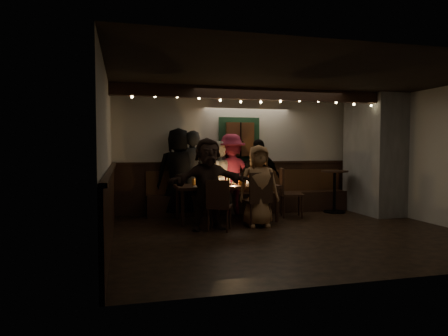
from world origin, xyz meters
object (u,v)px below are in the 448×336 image
object	(u,v)px
high_top	(335,186)
person_f	(208,184)
chair_end	(287,190)
person_e	(260,177)
person_b	(192,173)
chair_near_left	(219,202)
person_c	(218,178)
person_d	(231,174)
person_g	(259,186)
dining_table	(226,188)
person_a	(179,172)
chair_near_right	(259,196)

from	to	relation	value
high_top	person_f	world-z (taller)	person_f
chair_end	person_e	bearing A→B (deg)	129.01
person_b	chair_near_left	bearing A→B (deg)	96.17
chair_near_left	person_c	world-z (taller)	person_c
person_d	person_e	size ratio (longest dim) A/B	1.07
person_e	person_g	bearing A→B (deg)	62.84
person_c	person_f	bearing A→B (deg)	69.36
dining_table	person_b	bearing A→B (deg)	127.65
person_f	person_b	bearing A→B (deg)	87.04
chair_end	person_d	world-z (taller)	person_d
dining_table	person_e	distance (m)	1.13
dining_table	person_g	bearing A→B (deg)	-58.39
dining_table	chair_end	distance (m)	1.36
chair_end	person_b	xyz separation A→B (m)	(-1.93, 0.64, 0.33)
person_e	person_f	xyz separation A→B (m)	(-1.45, -1.37, -0.00)
high_top	person_b	xyz separation A→B (m)	(-3.21, 0.35, 0.31)
dining_table	person_a	bearing A→B (deg)	137.56
chair_end	person_e	world-z (taller)	person_e
dining_table	person_g	distance (m)	0.83
dining_table	chair_near_right	xyz separation A→B (m)	(0.42, -0.74, -0.09)
chair_near_right	high_top	size ratio (longest dim) A/B	1.07
person_c	person_g	bearing A→B (deg)	106.29
dining_table	person_d	xyz separation A→B (m)	(0.29, 0.70, 0.22)
chair_end	high_top	bearing A→B (deg)	12.80
chair_end	high_top	xyz separation A→B (m)	(1.28, 0.29, 0.02)
person_b	person_c	size ratio (longest dim) A/B	1.14
dining_table	high_top	bearing A→B (deg)	8.65
dining_table	person_d	bearing A→B (deg)	67.57
chair_near_right	high_top	xyz separation A→B (m)	(2.21, 1.14, 0.03)
high_top	person_a	size ratio (longest dim) A/B	0.51
person_g	dining_table	bearing A→B (deg)	127.41
person_c	person_d	distance (m)	0.29
chair_near_right	chair_end	size ratio (longest dim) A/B	0.98
person_d	person_e	bearing A→B (deg)	169.94
person_b	person_f	bearing A→B (deg)	91.46
high_top	person_c	world-z (taller)	person_c
dining_table	person_a	size ratio (longest dim) A/B	1.08
high_top	person_g	size ratio (longest dim) A/B	0.63
dining_table	chair_near_right	size ratio (longest dim) A/B	2.00
person_e	chair_near_left	bearing A→B (deg)	43.17
dining_table	chair_end	xyz separation A→B (m)	(1.35, 0.11, -0.08)
chair_near_right	person_e	size ratio (longest dim) A/B	0.61
person_a	person_b	size ratio (longest dim) A/B	1.03
dining_table	high_top	size ratio (longest dim) A/B	2.13
person_a	person_f	world-z (taller)	person_a
dining_table	chair_end	bearing A→B (deg)	4.62
person_b	person_e	distance (m)	1.51
person_e	person_g	world-z (taller)	person_e
person_c	person_e	size ratio (longest dim) A/B	0.97
chair_near_left	chair_near_right	size ratio (longest dim) A/B	0.90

